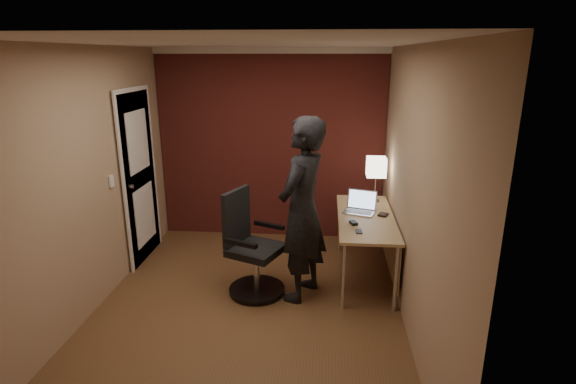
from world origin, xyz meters
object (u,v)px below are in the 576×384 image
Objects in this scene: desk_lamp at (376,168)px; mouse at (353,223)px; laptop at (360,206)px; phone at (359,231)px; wallet at (383,215)px; office_chair at (250,250)px; person at (302,210)px; desk at (372,227)px.

desk_lamp is 0.93m from mouse.
laptop is 3.42× the size of phone.
office_chair is (-1.39, -0.46, -0.27)m from wallet.
desk_lamp is at bearing 72.79° from phone.
laptop is (-0.19, -0.37, -0.35)m from desk_lamp.
person is at bearing -135.59° from laptop.
person is at bearing -2.88° from office_chair.
person is (-0.86, -0.49, 0.19)m from wallet.
desk is 0.93m from person.
mouse is at bearing -103.18° from laptop.
wallet is at bearing 21.05° from mouse.
phone is at bearing 111.95° from person.
desk_lamp is 0.50× the size of office_chair.
laptop is at bearing -117.27° from desk_lamp.
office_chair is (-1.05, -0.17, -0.27)m from mouse.
desk_lamp is at bearing 62.73° from laptop.
wallet is at bearing 56.28° from phone.
person is at bearing -150.33° from wallet.
mouse is at bearing -130.45° from desk.
person is at bearing 175.69° from phone.
phone is 0.58m from wallet.
person reaches higher than phone.
office_chair is at bearing -153.35° from laptop.
person reaches higher than mouse.
desk is at bearing 144.45° from person.
wallet is 1.49m from office_chair.
desk is at bearing 18.53° from office_chair.
wallet reaches higher than desk.
person is (-0.74, -0.45, 0.33)m from desk.
desk is 0.37m from mouse.
person reaches higher than wallet.
mouse is 0.91× the size of wallet.
desk_lamp reaches higher than office_chair.
laptop reaches higher than wallet.
person is at bearing -179.70° from mouse.
phone is at bearing -111.04° from desk.
laptop is at bearing 154.27° from wallet.
desk is at bearing 65.68° from phone.
person is (-0.81, -0.98, -0.21)m from desk_lamp.
laptop is 0.62m from phone.
office_chair is (-1.15, -0.58, -0.32)m from laptop.
wallet is at bearing -84.37° from desk_lamp.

